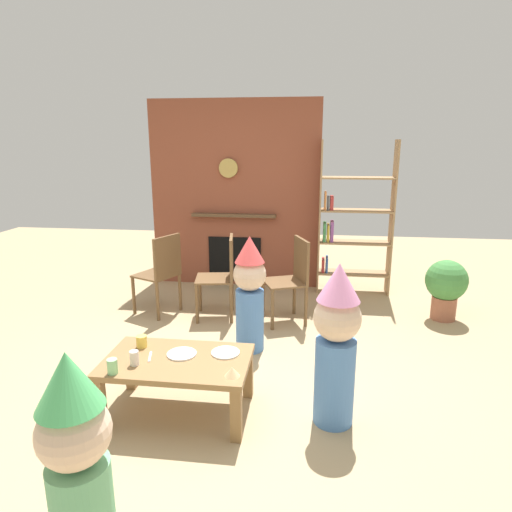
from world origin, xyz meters
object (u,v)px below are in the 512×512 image
coffee_table (177,368)px  child_with_cone_hat (78,466)px  birthday_cake_slice (232,372)px  child_in_pink (336,341)px  dining_chair_right (293,275)px  paper_cup_near_right (142,341)px  paper_cup_center (134,358)px  dining_chair_left (162,270)px  potted_plant_tall (446,285)px  bookshelf (350,224)px  paper_plate_rear (225,353)px  child_by_the_chairs (250,291)px  dining_chair_middle (223,272)px  paper_plate_front (182,354)px  paper_cup_near_left (112,366)px

coffee_table → child_with_cone_hat: bearing=-91.2°
birthday_cake_slice → child_in_pink: bearing=17.6°
child_in_pink → dining_chair_right: child_in_pink is taller
paper_cup_near_right → paper_cup_center: paper_cup_center is taller
dining_chair_left → potted_plant_tall: size_ratio=1.37×
coffee_table → paper_cup_center: size_ratio=10.04×
bookshelf → birthday_cake_slice: size_ratio=19.00×
coffee_table → child_with_cone_hat: (-0.03, -1.26, 0.23)m
coffee_table → paper_plate_rear: (0.32, 0.12, 0.07)m
paper_cup_center → birthday_cake_slice: paper_cup_center is taller
bookshelf → child_by_the_chairs: (-1.01, -1.80, -0.32)m
child_with_cone_hat → dining_chair_middle: 3.05m
paper_cup_center → dining_chair_middle: dining_chair_middle is taller
child_in_pink → dining_chair_left: (-1.80, 1.77, -0.09)m
child_with_cone_hat → dining_chair_middle: bearing=1.4°
paper_plate_front → dining_chair_left: (-0.73, 1.73, 0.09)m
child_with_cone_hat → potted_plant_tall: size_ratio=1.65×
child_by_the_chairs → dining_chair_left: (-1.08, 0.75, -0.06)m
paper_plate_rear → child_by_the_chairs: 0.94m
paper_cup_near_right → child_by_the_chairs: size_ratio=0.08×
bookshelf → dining_chair_middle: size_ratio=2.11×
birthday_cake_slice → paper_plate_rear: bearing=108.8°
bookshelf → potted_plant_tall: 1.36m
paper_plate_front → child_in_pink: 1.08m
paper_cup_near_right → child_with_cone_hat: 1.44m
paper_plate_front → potted_plant_tall: 3.05m
paper_cup_near_left → child_by_the_chairs: 1.48m
child_with_cone_hat → child_in_pink: size_ratio=0.96×
bookshelf → potted_plant_tall: size_ratio=2.89×
coffee_table → paper_cup_near_left: bearing=-144.9°
bookshelf → paper_cup_near_right: 3.21m
birthday_cake_slice → child_by_the_chairs: child_by_the_chairs is taller
paper_cup_near_left → child_by_the_chairs: child_by_the_chairs is taller
birthday_cake_slice → dining_chair_right: 1.98m
child_in_pink → potted_plant_tall: 2.38m
paper_plate_rear → potted_plant_tall: 2.79m
coffee_table → child_with_cone_hat: 1.28m
bookshelf → paper_cup_near_left: bookshelf is taller
child_with_cone_hat → paper_cup_center: bearing=12.6°
coffee_table → dining_chair_middle: (-0.03, 1.79, 0.17)m
paper_cup_near_left → child_with_cone_hat: child_with_cone_hat is taller
child_in_pink → child_by_the_chairs: bearing=-56.2°
birthday_cake_slice → dining_chair_middle: (-0.46, 1.97, 0.07)m
child_in_pink → birthday_cake_slice: bearing=16.2°
paper_cup_near_left → dining_chair_middle: dining_chair_middle is taller
birthday_cake_slice → child_in_pink: size_ratio=0.09×
child_in_pink → child_by_the_chairs: size_ratio=1.05×
paper_cup_near_right → coffee_table: bearing=-25.4°
dining_chair_left → dining_chair_middle: size_ratio=1.00×
child_with_cone_hat → dining_chair_left: (-0.69, 3.05, -0.06)m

